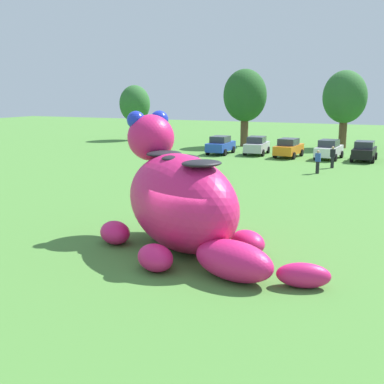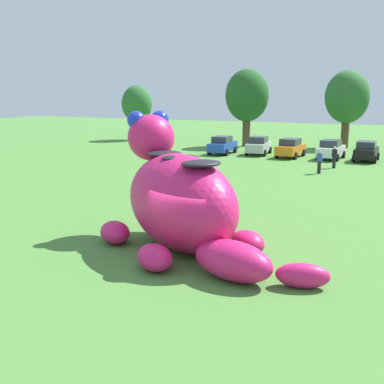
% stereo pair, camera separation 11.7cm
% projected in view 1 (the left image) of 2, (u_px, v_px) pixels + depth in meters
% --- Properties ---
extents(ground_plane, '(160.00, 160.00, 0.00)m').
position_uv_depth(ground_plane, '(186.00, 259.00, 18.06)').
color(ground_plane, '#4C8438').
extents(giant_inflatable_creature, '(9.65, 7.04, 5.12)m').
position_uv_depth(giant_inflatable_creature, '(181.00, 201.00, 18.93)').
color(giant_inflatable_creature, '#E01E6B').
rests_on(giant_inflatable_creature, ground).
extents(car_blue, '(2.08, 4.17, 1.72)m').
position_uv_depth(car_blue, '(221.00, 145.00, 48.13)').
color(car_blue, '#2347B7').
rests_on(car_blue, ground).
extents(car_silver, '(2.24, 4.25, 1.72)m').
position_uv_depth(car_silver, '(257.00, 145.00, 47.75)').
color(car_silver, '#B7BABF').
rests_on(car_silver, ground).
extents(car_orange, '(2.09, 4.18, 1.72)m').
position_uv_depth(car_orange, '(289.00, 148.00, 45.72)').
color(car_orange, orange).
rests_on(car_orange, ground).
extents(car_white, '(2.10, 4.18, 1.72)m').
position_uv_depth(car_white, '(329.00, 149.00, 44.50)').
color(car_white, white).
rests_on(car_white, ground).
extents(car_black, '(1.97, 4.12, 1.72)m').
position_uv_depth(car_black, '(364.00, 151.00, 43.29)').
color(car_black, black).
rests_on(car_black, ground).
extents(tree_far_left, '(3.74, 3.74, 6.65)m').
position_uv_depth(tree_far_left, '(135.00, 104.00, 61.65)').
color(tree_far_left, brown).
rests_on(tree_far_left, ground).
extents(tree_left, '(4.66, 4.66, 8.27)m').
position_uv_depth(tree_left, '(245.00, 96.00, 54.17)').
color(tree_left, brown).
rests_on(tree_left, ground).
extents(tree_mid_left, '(4.54, 4.54, 8.06)m').
position_uv_depth(tree_mid_left, '(345.00, 97.00, 52.40)').
color(tree_mid_left, brown).
rests_on(tree_mid_left, ground).
extents(spectator_near_inflatable, '(0.38, 0.26, 1.71)m').
position_uv_depth(spectator_near_inflatable, '(318.00, 162.00, 36.66)').
color(spectator_near_inflatable, black).
rests_on(spectator_near_inflatable, ground).
extents(spectator_mid_field, '(0.38, 0.26, 1.71)m').
position_uv_depth(spectator_mid_field, '(333.00, 157.00, 39.29)').
color(spectator_mid_field, black).
rests_on(spectator_mid_field, ground).
extents(spectator_by_cars, '(0.38, 0.26, 1.71)m').
position_uv_depth(spectator_by_cars, '(175.00, 177.00, 30.31)').
color(spectator_by_cars, '#2D334C').
rests_on(spectator_by_cars, ground).
extents(spectator_wandering, '(0.38, 0.26, 1.71)m').
position_uv_depth(spectator_wandering, '(178.00, 186.00, 27.22)').
color(spectator_wandering, black).
rests_on(spectator_wandering, ground).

